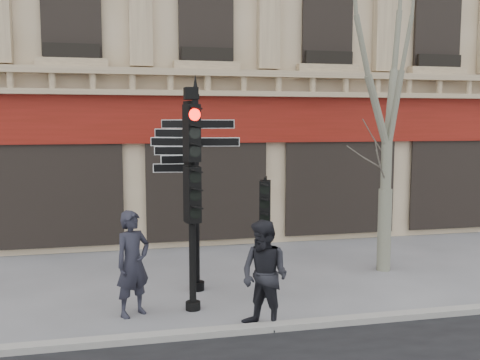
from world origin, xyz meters
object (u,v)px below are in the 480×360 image
(traffic_signal_main, at_px, (192,172))
(pedestrian_b, at_px, (265,275))
(plane_tree, at_px, (390,44))
(traffic_signal_secondary, at_px, (264,216))
(fingerpost, at_px, (196,147))
(pedestrian_a, at_px, (133,263))

(traffic_signal_main, xyz_separation_m, pedestrian_b, (1.07, -1.21, -1.68))
(plane_tree, bearing_deg, traffic_signal_secondary, -159.46)
(plane_tree, bearing_deg, fingerpost, -173.36)
(fingerpost, relative_size, pedestrian_b, 2.39)
(fingerpost, distance_m, pedestrian_b, 3.26)
(traffic_signal_main, xyz_separation_m, pedestrian_a, (-1.10, -0.04, -1.65))
(pedestrian_b, bearing_deg, pedestrian_a, -157.20)
(pedestrian_b, bearing_deg, fingerpost, 160.42)
(fingerpost, relative_size, traffic_signal_main, 1.08)
(traffic_signal_secondary, height_order, plane_tree, plane_tree)
(pedestrian_a, bearing_deg, traffic_signal_secondary, -22.97)
(traffic_signal_secondary, bearing_deg, traffic_signal_main, -144.74)
(traffic_signal_secondary, height_order, pedestrian_a, traffic_signal_secondary)
(traffic_signal_main, bearing_deg, pedestrian_a, 169.21)
(plane_tree, height_order, pedestrian_a, plane_tree)
(plane_tree, distance_m, pedestrian_a, 7.53)
(fingerpost, bearing_deg, plane_tree, 24.53)
(fingerpost, bearing_deg, traffic_signal_secondary, -11.02)
(pedestrian_a, bearing_deg, fingerpost, 8.05)
(fingerpost, height_order, pedestrian_a, fingerpost)
(fingerpost, xyz_separation_m, traffic_signal_secondary, (1.27, -0.70, -1.36))
(traffic_signal_secondary, xyz_separation_m, pedestrian_b, (-0.44, -1.67, -0.72))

